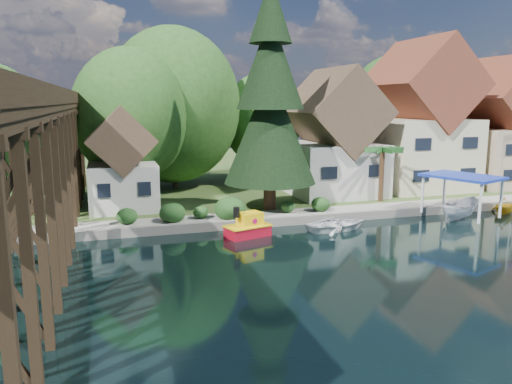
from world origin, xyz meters
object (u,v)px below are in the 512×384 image
house_right (501,131)px  trestle_bridge (32,162)px  palm_tree (383,151)px  boat_white_a (337,223)px  boat_canopy (461,201)px  tugboat (248,227)px  conifer (270,101)px  shed (122,166)px  boat_yellow (505,204)px  house_left (332,141)px  house_center (419,125)px

house_right → trestle_bridge: bearing=-165.2°
palm_tree → boat_white_a: 9.69m
boat_canopy → tugboat: bearing=-179.8°
conifer → boat_canopy: 15.81m
shed → house_right: bearing=2.4°
trestle_bridge → palm_tree: bearing=14.2°
shed → boat_yellow: (28.47, -7.78, -3.11)m
tugboat → boat_yellow: tugboat is taller
tugboat → boat_canopy: (16.27, 0.06, 0.80)m
house_left → conifer: bearing=-146.6°
house_center → house_right: bearing=-3.2°
trestle_bridge → conifer: (15.61, 5.96, 3.28)m
trestle_bridge → house_right: size_ratio=3.55×
tugboat → boat_white_a: tugboat is taller
house_right → boat_canopy: (-12.29, -10.00, -4.35)m
trestle_bridge → conifer: 17.03m
house_right → palm_tree: house_right is taller
shed → boat_white_a: 16.56m
palm_tree → boat_canopy: size_ratio=0.78×
house_center → house_right: (9.00, -0.50, -0.64)m
tugboat → shed: bearing=131.0°
house_center → boat_yellow: size_ratio=5.09×
shed → boat_canopy: 25.30m
house_right → boat_canopy: bearing=-140.9°
boat_white_a → boat_yellow: bearing=-94.1°
house_right → shed: bearing=-177.6°
shed → boat_yellow: size_ratio=2.87×
shed → boat_yellow: 29.67m
trestle_bridge → house_center: house_center is taller
trestle_bridge → shed: (5.00, 9.33, -1.52)m
shed → boat_canopy: bearing=-19.7°
trestle_bridge → shed: trestle_bridge is taller
house_left → boat_yellow: size_ratio=4.04×
house_center → shed: (-27.00, -2.00, -2.59)m
conifer → trestle_bridge: bearing=-159.1°
house_left → shed: house_left is taller
palm_tree → tugboat: palm_tree is taller
palm_tree → conifer: bearing=-177.4°
palm_tree → tugboat: (-12.94, -5.63, -4.01)m
conifer → boat_canopy: bearing=-21.4°
house_left → boat_yellow: (10.47, -9.28, -4.42)m
house_center → shed: 27.20m
house_center → boat_yellow: bearing=-81.5°
house_center → boat_canopy: size_ratio=2.29×
conifer → boat_white_a: (3.13, -5.24, -8.18)m
house_center → boat_canopy: (-3.29, -10.50, -5.00)m
house_left → boat_canopy: (5.71, -10.00, -3.72)m
palm_tree → boat_white_a: size_ratio=1.07×
shed → trestle_bridge: bearing=-118.2°
house_center → palm_tree: bearing=-143.4°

